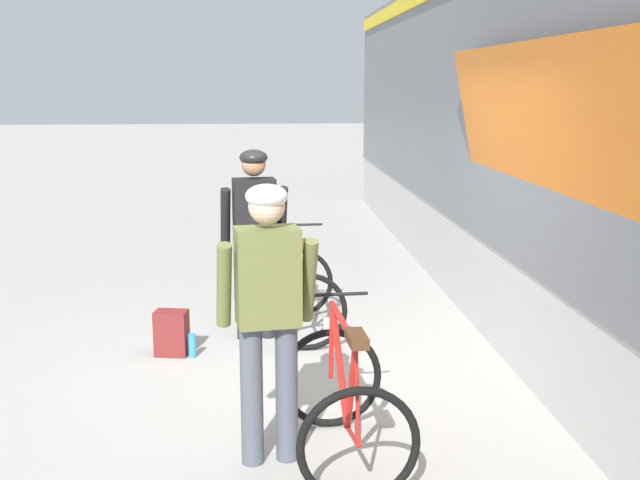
# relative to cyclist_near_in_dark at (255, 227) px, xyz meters

# --- Properties ---
(ground_plane) EXTENTS (80.00, 80.00, 0.00)m
(ground_plane) POSITION_rel_cyclist_near_in_dark_xyz_m (0.40, -0.92, -1.05)
(ground_plane) COLOR #A09E99
(cyclist_near_in_dark) EXTENTS (0.64, 0.36, 1.76)m
(cyclist_near_in_dark) POSITION_rel_cyclist_near_in_dark_xyz_m (0.00, 0.00, 0.00)
(cyclist_near_in_dark) COLOR #232328
(cyclist_near_in_dark) RESTS_ON ground
(cyclist_far_in_olive) EXTENTS (0.64, 0.37, 1.76)m
(cyclist_far_in_olive) POSITION_rel_cyclist_near_in_dark_xyz_m (0.10, -2.42, 0.00)
(cyclist_far_in_olive) COLOR #4C515B
(cyclist_far_in_olive) RESTS_ON ground
(bicycle_near_white) EXTENTS (0.75, 1.09, 0.99)m
(bicycle_near_white) POSITION_rel_cyclist_near_in_dark_xyz_m (0.44, 0.11, -0.65)
(bicycle_near_white) COLOR black
(bicycle_near_white) RESTS_ON ground
(bicycle_far_red) EXTENTS (0.78, 1.11, 0.99)m
(bicycle_far_red) POSITION_rel_cyclist_near_in_dark_xyz_m (0.55, -2.48, -0.65)
(bicycle_far_red) COLOR black
(bicycle_far_red) RESTS_ON ground
(backpack_on_platform) EXTENTS (0.31, 0.23, 0.40)m
(backpack_on_platform) POSITION_rel_cyclist_near_in_dark_xyz_m (-0.74, -0.42, -0.85)
(backpack_on_platform) COLOR maroon
(backpack_on_platform) RESTS_ON ground
(water_bottle_near_the_bikes) EXTENTS (0.06, 0.06, 0.23)m
(water_bottle_near_the_bikes) POSITION_rel_cyclist_near_in_dark_xyz_m (0.65, -0.20, -0.94)
(water_bottle_near_the_bikes) COLOR silver
(water_bottle_near_the_bikes) RESTS_ON ground
(water_bottle_by_the_backpack) EXTENTS (0.07, 0.07, 0.21)m
(water_bottle_by_the_backpack) POSITION_rel_cyclist_near_in_dark_xyz_m (-0.55, -0.49, -0.95)
(water_bottle_by_the_backpack) COLOR #338CCC
(water_bottle_by_the_backpack) RESTS_ON ground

